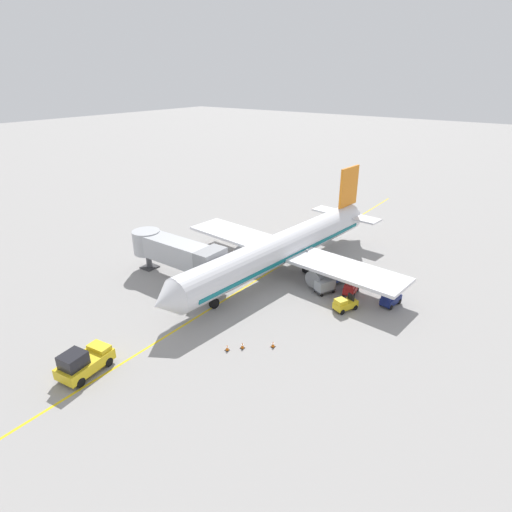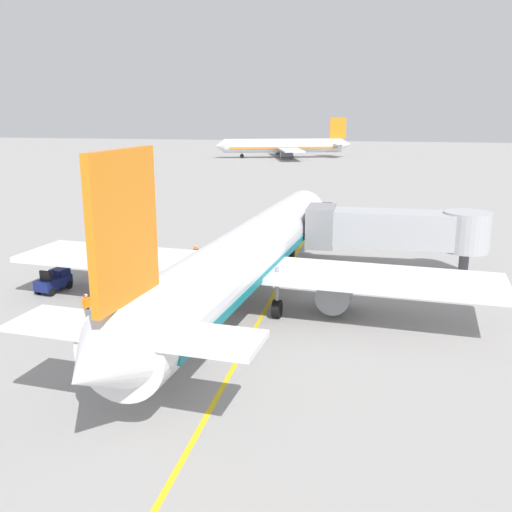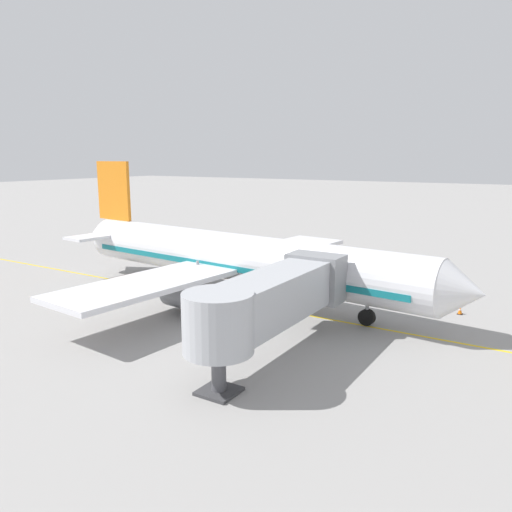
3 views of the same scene
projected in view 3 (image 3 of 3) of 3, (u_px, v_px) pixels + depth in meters
The scene contains 13 objects.
ground_plane at pixel (226, 300), 38.88m from camera, with size 400.00×400.00×0.00m, color gray.
gate_lead_in_line at pixel (226, 300), 38.88m from camera, with size 0.24×80.00×0.01m, color gold.
parked_airliner at pixel (234, 258), 39.33m from camera, with size 30.35×37.35×10.63m.
jet_bridge at pixel (272, 298), 27.07m from camera, with size 13.14×3.50×4.98m.
baggage_tug_lead at pixel (329, 270), 46.22m from camera, with size 2.08×2.77×1.62m.
baggage_tug_trailing at pixel (290, 267), 47.28m from camera, with size 1.61×2.65×1.62m.
baggage_tug_spare at pixel (309, 259), 51.01m from camera, with size 1.68×2.68×1.62m.
baggage_cart_front at pixel (292, 272), 44.42m from camera, with size 2.08×2.93×1.58m.
baggage_cart_second_in_train at pixel (265, 268), 45.98m from camera, with size 2.08×2.93×1.58m.
ground_crew_wing_walker at pixel (244, 260), 49.36m from camera, with size 0.35×0.71×1.69m.
safety_cone_nose_left at pixel (460, 310), 35.40m from camera, with size 0.36×0.36×0.59m.
safety_cone_nose_right at pixel (447, 305), 36.68m from camera, with size 0.36×0.36×0.59m.
safety_cone_wing_tip at pixel (429, 295), 39.32m from camera, with size 0.36×0.36×0.59m.
Camera 3 is at (30.53, 21.84, 10.96)m, focal length 34.92 mm.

